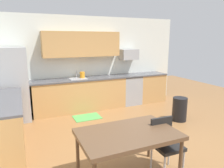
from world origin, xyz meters
The scene contains 18 objects.
ground_plane centered at (0.00, 0.00, 0.00)m, with size 12.00×12.00×0.00m, color olive.
wall_back centered at (0.00, 2.65, 1.35)m, with size 5.80×0.10×2.70m, color silver.
cabinet_run_back centered at (-0.43, 2.30, 0.45)m, with size 2.65×0.60×0.90m, color tan.
cabinet_run_back_right centered at (1.95, 2.30, 0.45)m, with size 0.90×0.60×0.90m, color tan.
cabinet_run_left centered at (-2.30, 0.80, 0.45)m, with size 0.60×2.00×0.90m, color tan.
countertop_back centered at (0.00, 2.30, 0.92)m, with size 4.80×0.64×0.04m, color #4C4C51.
countertop_left centered at (-2.30, 0.80, 0.92)m, with size 0.64×2.00×0.04m, color #4C4C51.
upper_cabinets_back centered at (-0.30, 2.43, 1.90)m, with size 2.20×0.34×0.70m, color tan.
refrigerator centered at (-2.18, 2.22, 0.93)m, with size 0.76×0.70×1.85m, color #9EA0A5.
oven_range centered at (1.20, 2.30, 0.46)m, with size 0.60×0.60×0.91m.
microwave centered at (1.20, 2.40, 1.57)m, with size 0.54×0.36×0.32m, color #9EA0A5.
sink_basin centered at (-0.48, 2.30, 0.88)m, with size 0.48×0.40×0.14m, color #A5A8AD.
sink_faucet centered at (-0.48, 2.48, 1.04)m, with size 0.02×0.02×0.24m, color #B2B5BA.
dining_table centered at (-0.64, -1.00, 0.69)m, with size 1.40×0.90×0.75m.
chair_near_table centered at (-0.01, -1.05, 0.50)m, with size 0.41×0.41×0.85m.
trash_bin centered at (1.66, 0.50, 0.30)m, with size 0.36×0.36×0.60m, color black.
floor_mat centered at (-0.44, 1.65, 0.01)m, with size 0.70×0.50×0.01m, color #4CA54C.
kettle centered at (-0.34, 2.35, 1.02)m, with size 0.14×0.14×0.20m, color orange.
Camera 1 is at (-1.96, -3.43, 2.04)m, focal length 33.55 mm.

